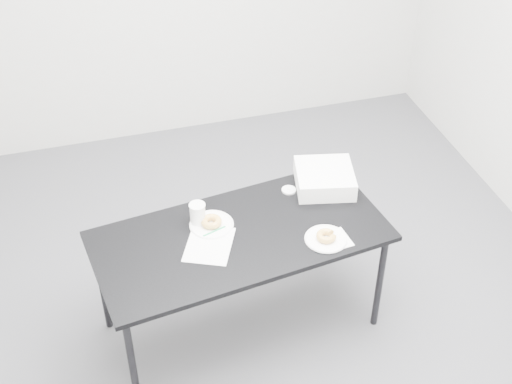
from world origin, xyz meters
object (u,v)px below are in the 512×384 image
object	(u,v)px
pen	(214,231)
bakery_box	(324,178)
donut_near	(326,236)
coffee_cup	(198,214)
table	(240,242)
plate_far	(212,225)
scorecard	(209,244)
plate_near	(326,239)
donut_far	(211,221)

from	to	relation	value
pen	bakery_box	size ratio (longest dim) A/B	0.42
donut_near	bakery_box	distance (m)	0.46
coffee_cup	table	bearing A→B (deg)	-38.86
bakery_box	pen	bearing A→B (deg)	-150.26
pen	plate_far	distance (m)	0.06
table	plate_far	world-z (taller)	plate_far
scorecard	pen	distance (m)	0.10
donut_near	table	bearing A→B (deg)	158.31
plate_far	coffee_cup	size ratio (longest dim) A/B	1.92
scorecard	bakery_box	bearing A→B (deg)	46.70
pen	coffee_cup	distance (m)	0.13
pen	plate_near	distance (m)	0.59
donut_near	donut_far	bearing A→B (deg)	152.88
donut_far	scorecard	bearing A→B (deg)	-107.91
scorecard	donut_near	xyz separation A→B (m)	(0.60, -0.13, 0.03)
scorecard	donut_near	size ratio (longest dim) A/B	2.78
table	plate_near	size ratio (longest dim) A/B	7.26
plate_near	coffee_cup	size ratio (longest dim) A/B	1.81
table	scorecard	world-z (taller)	scorecard
plate_near	plate_far	distance (m)	0.62
table	coffee_cup	xyz separation A→B (m)	(-0.19, 0.16, 0.12)
donut_far	coffee_cup	bearing A→B (deg)	147.14
scorecard	coffee_cup	xyz separation A→B (m)	(-0.02, 0.19, 0.06)
table	pen	bearing A→B (deg)	149.89
table	coffee_cup	world-z (taller)	coffee_cup
donut_far	coffee_cup	xyz separation A→B (m)	(-0.06, 0.04, 0.04)
pen	plate_near	size ratio (longest dim) A/B	0.61
donut_near	scorecard	bearing A→B (deg)	167.46
table	pen	distance (m)	0.15
pen	donut_far	size ratio (longest dim) A/B	1.22
table	donut_near	distance (m)	0.46
scorecard	donut_far	distance (m)	0.16
plate_far	bakery_box	size ratio (longest dim) A/B	0.74
scorecard	donut_far	world-z (taller)	donut_far
plate_far	donut_far	world-z (taller)	donut_far
plate_near	donut_near	distance (m)	0.02
donut_far	plate_near	bearing A→B (deg)	-27.12
donut_near	coffee_cup	xyz separation A→B (m)	(-0.61, 0.32, 0.04)
coffee_cup	bakery_box	xyz separation A→B (m)	(0.77, 0.11, -0.01)
pen	coffee_cup	xyz separation A→B (m)	(-0.07, 0.10, 0.06)
table	donut_far	xyz separation A→B (m)	(-0.13, 0.11, 0.08)
scorecard	coffee_cup	distance (m)	0.20
scorecard	plate_far	world-z (taller)	plate_far
coffee_cup	plate_far	bearing A→B (deg)	-32.86
scorecard	plate_far	xyz separation A→B (m)	(0.05, 0.15, 0.00)
plate_far	plate_near	bearing A→B (deg)	-27.12
scorecard	donut_near	bearing A→B (deg)	12.03
scorecard	pen	bearing A→B (deg)	85.39
plate_far	scorecard	bearing A→B (deg)	-107.91
table	pen	size ratio (longest dim) A/B	11.97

